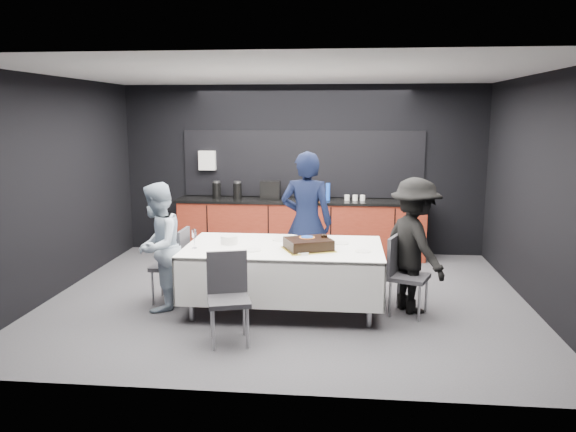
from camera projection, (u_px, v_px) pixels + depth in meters
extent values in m
plane|color=#48484D|center=(287.00, 298.00, 7.18)|extent=(6.00, 6.00, 0.00)
cube|color=white|center=(287.00, 73.00, 6.68)|extent=(6.00, 5.00, 0.04)
cube|color=black|center=(302.00, 170.00, 9.38)|extent=(6.00, 0.04, 2.80)
cube|color=black|center=(255.00, 231.00, 4.48)|extent=(6.00, 0.04, 2.80)
cube|color=black|center=(56.00, 187.00, 7.22)|extent=(0.04, 5.00, 2.80)
cube|color=black|center=(539.00, 193.00, 6.63)|extent=(0.04, 5.00, 2.80)
cube|color=maroon|center=(301.00, 229.00, 9.25)|extent=(4.00, 0.60, 0.90)
cube|color=black|center=(301.00, 201.00, 9.17)|extent=(4.10, 0.64, 0.04)
cube|color=black|center=(302.00, 164.00, 9.34)|extent=(4.00, 0.03, 1.10)
cube|color=white|center=(207.00, 160.00, 9.44)|extent=(0.28, 0.12, 0.32)
cylinder|color=black|center=(217.00, 191.00, 9.28)|extent=(0.14, 0.14, 0.26)
cylinder|color=black|center=(237.00, 191.00, 9.24)|extent=(0.14, 0.14, 0.26)
cube|color=black|center=(271.00, 190.00, 9.19)|extent=(0.32, 0.24, 0.30)
cylinder|color=blue|center=(313.00, 191.00, 9.17)|extent=(0.07, 0.07, 0.28)
cylinder|color=orange|center=(321.00, 192.00, 9.16)|extent=(0.07, 0.07, 0.26)
cylinder|color=blue|center=(328.00, 192.00, 9.08)|extent=(0.07, 0.07, 0.28)
cylinder|color=white|center=(347.00, 198.00, 9.08)|extent=(0.08, 0.08, 0.09)
cylinder|color=white|center=(355.00, 198.00, 9.07)|extent=(0.08, 0.08, 0.09)
cylinder|color=white|center=(363.00, 198.00, 9.06)|extent=(0.08, 0.08, 0.09)
cylinder|color=#99999E|center=(216.00, 182.00, 9.25)|extent=(0.12, 0.12, 0.03)
cylinder|color=#99999E|center=(237.00, 182.00, 9.22)|extent=(0.12, 0.12, 0.03)
cylinder|color=#99999E|center=(191.00, 289.00, 6.33)|extent=(0.06, 0.06, 0.75)
cylinder|color=#99999E|center=(212.00, 265.00, 7.31)|extent=(0.06, 0.06, 0.75)
cylinder|color=#99999E|center=(370.00, 295.00, 6.13)|extent=(0.06, 0.06, 0.75)
cylinder|color=#99999E|center=(366.00, 270.00, 7.11)|extent=(0.06, 0.06, 0.75)
cube|color=white|center=(284.00, 248.00, 6.65)|extent=(2.32, 1.32, 0.04)
cube|color=white|center=(277.00, 285.00, 6.06)|extent=(2.32, 0.02, 0.55)
cube|color=white|center=(289.00, 256.00, 7.34)|extent=(2.32, 0.02, 0.55)
cube|color=white|center=(190.00, 267.00, 6.81)|extent=(0.02, 1.32, 0.55)
cube|color=white|center=(381.00, 272.00, 6.59)|extent=(0.02, 1.32, 0.55)
cube|color=gold|center=(308.00, 249.00, 6.45)|extent=(0.66, 0.61, 0.01)
cube|color=black|center=(308.00, 244.00, 6.44)|extent=(0.61, 0.56, 0.11)
cube|color=black|center=(308.00, 239.00, 6.43)|extent=(0.61, 0.56, 0.01)
cylinder|color=orange|center=(307.00, 237.00, 6.49)|extent=(0.18, 0.18, 0.00)
cylinder|color=#163FA9|center=(307.00, 237.00, 6.49)|extent=(0.15, 0.15, 0.01)
sphere|color=black|center=(325.00, 235.00, 6.53)|extent=(0.04, 0.04, 0.04)
sphere|color=black|center=(326.00, 236.00, 6.49)|extent=(0.04, 0.04, 0.04)
sphere|color=black|center=(323.00, 236.00, 6.49)|extent=(0.04, 0.04, 0.04)
cylinder|color=white|center=(229.00, 240.00, 6.75)|extent=(0.20, 0.20, 0.10)
cylinder|color=white|center=(252.00, 250.00, 6.43)|extent=(0.21, 0.21, 0.01)
cylinder|color=white|center=(341.00, 243.00, 6.77)|extent=(0.20, 0.20, 0.01)
cylinder|color=white|center=(363.00, 251.00, 6.38)|extent=(0.18, 0.18, 0.01)
cylinder|color=white|center=(281.00, 240.00, 6.96)|extent=(0.22, 0.22, 0.01)
cube|color=white|center=(302.00, 253.00, 6.24)|extent=(0.15, 0.11, 0.02)
cylinder|color=white|center=(195.00, 248.00, 6.54)|extent=(0.06, 0.06, 0.00)
cylinder|color=white|center=(194.00, 243.00, 6.53)|extent=(0.01, 0.01, 0.12)
cylinder|color=white|center=(194.00, 234.00, 6.51)|extent=(0.05, 0.05, 0.10)
cube|color=#323137|center=(170.00, 266.00, 6.99)|extent=(0.43, 0.43, 0.05)
cube|color=#323137|center=(184.00, 247.00, 6.92)|extent=(0.05, 0.42, 0.45)
cylinder|color=#99999E|center=(162.00, 280.00, 7.22)|extent=(0.03, 0.03, 0.44)
cylinder|color=#99999E|center=(153.00, 288.00, 6.88)|extent=(0.03, 0.03, 0.44)
cylinder|color=#99999E|center=(188.00, 281.00, 7.18)|extent=(0.03, 0.03, 0.44)
cylinder|color=#99999E|center=(179.00, 289.00, 6.85)|extent=(0.03, 0.03, 0.44)
cube|color=#323137|center=(409.00, 277.00, 6.52)|extent=(0.54, 0.54, 0.05)
cube|color=#323137|center=(394.00, 255.00, 6.56)|extent=(0.19, 0.41, 0.45)
cylinder|color=#99999E|center=(419.00, 303.00, 6.33)|extent=(0.03, 0.03, 0.44)
cylinder|color=#99999E|center=(426.00, 294.00, 6.63)|extent=(0.03, 0.03, 0.44)
cylinder|color=#99999E|center=(390.00, 298.00, 6.49)|extent=(0.03, 0.03, 0.44)
cylinder|color=#99999E|center=(398.00, 290.00, 6.78)|extent=(0.03, 0.03, 0.44)
cube|color=#323137|center=(229.00, 301.00, 5.70)|extent=(0.52, 0.52, 0.05)
cube|color=#323137|center=(227.00, 272.00, 5.84)|extent=(0.41, 0.16, 0.45)
cylinder|color=#99999E|center=(213.00, 330.00, 5.54)|extent=(0.03, 0.03, 0.44)
cylinder|color=#99999E|center=(248.00, 327.00, 5.60)|extent=(0.03, 0.03, 0.44)
cylinder|color=#99999E|center=(212.00, 318.00, 5.87)|extent=(0.03, 0.03, 0.44)
cylinder|color=#99999E|center=(244.00, 316.00, 5.93)|extent=(0.03, 0.03, 0.44)
imported|color=black|center=(306.00, 222.00, 7.32)|extent=(0.71, 0.50, 1.85)
imported|color=#A1B5CA|center=(158.00, 247.00, 6.67)|extent=(0.62, 0.77, 1.53)
imported|color=black|center=(414.00, 245.00, 6.59)|extent=(1.00, 1.19, 1.60)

